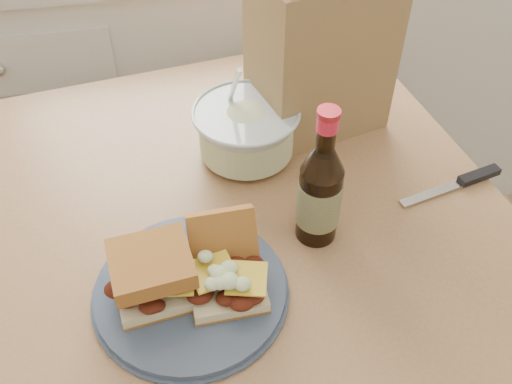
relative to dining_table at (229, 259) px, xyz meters
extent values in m
cube|color=silver|center=(0.03, 0.93, -0.23)|extent=(2.40, 0.60, 0.90)
cube|color=#A8764F|center=(0.00, 0.00, 0.10)|extent=(1.09, 1.09, 0.04)
cube|color=#A8764F|center=(-0.48, 0.36, -0.30)|extent=(0.07, 0.07, 0.76)
cube|color=#A8764F|center=(0.36, 0.48, -0.30)|extent=(0.07, 0.07, 0.76)
cylinder|color=#3D4B62|center=(-0.08, -0.15, 0.13)|extent=(0.29, 0.29, 0.02)
cube|color=beige|center=(-0.13, -0.15, 0.15)|extent=(0.13, 0.12, 0.02)
cube|color=yellow|center=(-0.13, -0.15, 0.18)|extent=(0.07, 0.07, 0.00)
cube|color=#A6672C|center=(-0.13, -0.15, 0.20)|extent=(0.13, 0.12, 0.03)
cube|color=beige|center=(-0.02, -0.17, 0.15)|extent=(0.11, 0.10, 0.02)
cube|color=yellow|center=(-0.02, -0.17, 0.18)|extent=(0.07, 0.07, 0.00)
cube|color=#A6672C|center=(-0.02, -0.10, 0.18)|extent=(0.10, 0.07, 0.09)
cone|color=silver|center=(0.06, 0.15, 0.17)|extent=(0.19, 0.19, 0.10)
cylinder|color=silver|center=(0.06, 0.15, 0.16)|extent=(0.18, 0.18, 0.07)
torus|color=silver|center=(0.06, 0.15, 0.22)|extent=(0.20, 0.20, 0.01)
cylinder|color=silver|center=(0.04, 0.18, 0.25)|extent=(0.02, 0.08, 0.13)
cylinder|color=black|center=(0.14, -0.06, 0.19)|extent=(0.07, 0.07, 0.14)
cone|color=black|center=(0.14, -0.06, 0.28)|extent=(0.07, 0.07, 0.04)
cylinder|color=black|center=(0.14, -0.06, 0.33)|extent=(0.03, 0.03, 0.06)
cylinder|color=red|center=(0.14, -0.06, 0.35)|extent=(0.03, 0.03, 0.02)
cylinder|color=#AA1F2B|center=(0.14, -0.06, 0.37)|extent=(0.03, 0.03, 0.01)
cylinder|color=#354120|center=(0.14, -0.06, 0.19)|extent=(0.07, 0.07, 0.08)
cube|color=silver|center=(0.37, -0.01, 0.12)|extent=(0.15, 0.05, 0.00)
cube|color=black|center=(0.47, 0.01, 0.12)|extent=(0.09, 0.04, 0.01)
cube|color=#9E7E4C|center=(0.22, 0.23, 0.28)|extent=(0.28, 0.22, 0.32)
camera|label=1|loc=(-0.07, -0.65, 0.84)|focal=40.00mm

